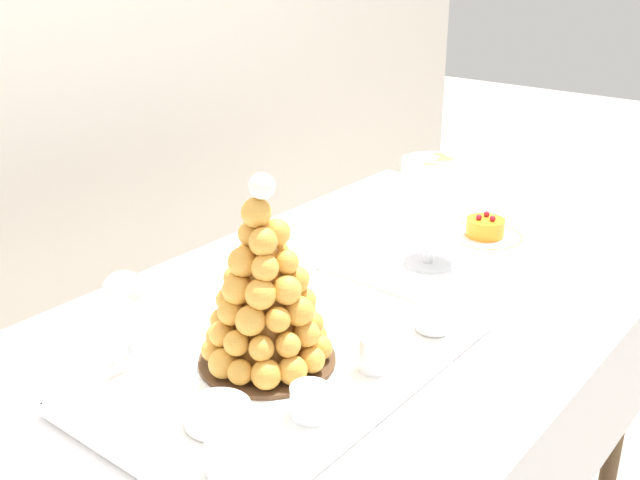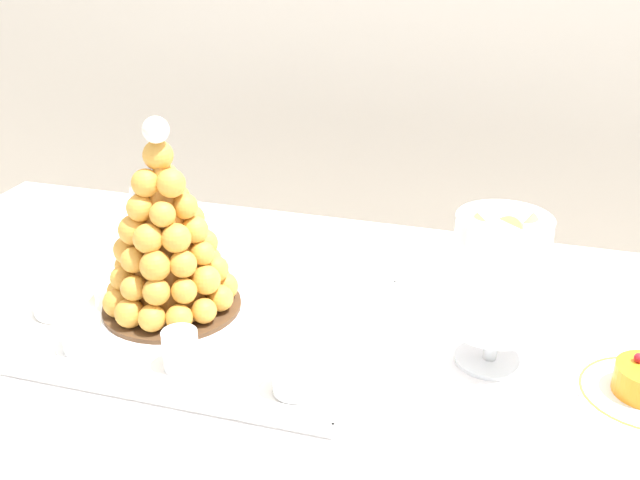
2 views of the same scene
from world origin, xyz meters
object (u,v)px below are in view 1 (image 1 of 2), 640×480
at_px(fruit_tart_plate, 485,231).
at_px(macaron_goblet, 432,201).
at_px(serving_tray, 288,366).
at_px(dessert_cup_centre, 374,354).
at_px(dessert_cup_mid_left, 310,403).
at_px(creme_brulee_ramekin, 218,413).
at_px(dessert_cup_mid_right, 434,316).
at_px(wine_glass, 124,295).
at_px(croquembouche, 265,295).
at_px(dessert_cup_left, 230,458).

bearing_deg(fruit_tart_plate, macaron_goblet, 173.40).
bearing_deg(serving_tray, dessert_cup_centre, -57.09).
bearing_deg(dessert_cup_mid_left, creme_brulee_ramekin, 135.07).
height_order(dessert_cup_mid_right, wine_glass, wine_glass).
relative_size(serving_tray, dessert_cup_mid_right, 10.69).
height_order(croquembouche, dessert_cup_left, croquembouche).
height_order(dessert_cup_centre, wine_glass, wine_glass).
bearing_deg(dessert_cup_left, dessert_cup_mid_left, -1.15).
distance_m(serving_tray, croquembouche, 0.13).
xyz_separation_m(croquembouche, dessert_cup_centre, (0.09, -0.15, -0.10)).
distance_m(fruit_tart_plate, wine_glass, 0.90).
bearing_deg(macaron_goblet, dessert_cup_centre, -160.27).
relative_size(serving_tray, creme_brulee_ramekin, 6.78).
bearing_deg(dessert_cup_mid_left, wine_glass, 99.99).
height_order(creme_brulee_ramekin, wine_glass, wine_glass).
distance_m(dessert_cup_mid_left, dessert_cup_mid_right, 0.34).
bearing_deg(croquembouche, fruit_tart_plate, -1.80).
xyz_separation_m(dessert_cup_mid_right, creme_brulee_ramekin, (-0.44, 0.10, -0.01)).
xyz_separation_m(dessert_cup_mid_left, creme_brulee_ramekin, (-0.10, 0.09, -0.01)).
height_order(serving_tray, creme_brulee_ramekin, creme_brulee_ramekin).
distance_m(dessert_cup_left, fruit_tart_plate, 0.98).
bearing_deg(wine_glass, fruit_tart_plate, -13.73).
relative_size(macaron_goblet, wine_glass, 1.52).
bearing_deg(dessert_cup_centre, creme_brulee_ramekin, 159.61).
bearing_deg(dessert_cup_mid_right, dessert_cup_centre, 177.69).
bearing_deg(dessert_cup_mid_right, dessert_cup_mid_left, 178.56).
bearing_deg(macaron_goblet, croquembouche, -179.82).
distance_m(croquembouche, dessert_cup_centre, 0.20).
distance_m(serving_tray, macaron_goblet, 0.53).
height_order(serving_tray, dessert_cup_mid_right, dessert_cup_mid_right).
bearing_deg(macaron_goblet, dessert_cup_mid_left, -165.60).
height_order(serving_tray, macaron_goblet, macaron_goblet).
height_order(dessert_cup_mid_right, macaron_goblet, macaron_goblet).
height_order(creme_brulee_ramekin, macaron_goblet, macaron_goblet).
relative_size(croquembouche, creme_brulee_ramekin, 3.32).
distance_m(serving_tray, dessert_cup_mid_right, 0.28).
relative_size(croquembouche, dessert_cup_left, 5.18).
bearing_deg(macaron_goblet, creme_brulee_ramekin, -175.24).
distance_m(dessert_cup_mid_left, wine_glass, 0.36).
bearing_deg(dessert_cup_mid_left, dessert_cup_left, 178.85).
bearing_deg(serving_tray, dessert_cup_left, -155.59).
bearing_deg(fruit_tart_plate, dessert_cup_mid_left, -171.03).
distance_m(dessert_cup_left, dessert_cup_mid_left, 0.16).
height_order(croquembouche, fruit_tart_plate, croquembouche).
relative_size(dessert_cup_centre, dessert_cup_mid_right, 0.95).
relative_size(dessert_cup_centre, wine_glass, 0.36).
xyz_separation_m(dessert_cup_left, wine_glass, (0.10, 0.34, 0.09)).
bearing_deg(wine_glass, croquembouche, -54.86).
bearing_deg(dessert_cup_mid_right, creme_brulee_ramekin, 166.62).
relative_size(dessert_cup_mid_right, fruit_tart_plate, 0.35).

